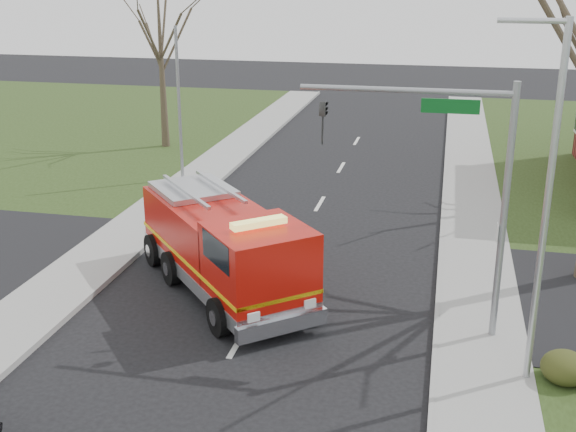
# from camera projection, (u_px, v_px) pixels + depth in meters

# --- Properties ---
(ground) EXTENTS (120.00, 120.00, 0.00)m
(ground) POSITION_uv_depth(u_px,v_px,m) (240.00, 340.00, 19.06)
(ground) COLOR black
(ground) RESTS_ON ground
(sidewalk_right) EXTENTS (2.40, 80.00, 0.15)m
(sidewalk_right) POSITION_uv_depth(u_px,v_px,m) (482.00, 364.00, 17.77)
(sidewalk_right) COLOR gray
(sidewalk_right) RESTS_ON ground
(sidewalk_left) EXTENTS (2.40, 80.00, 0.15)m
(sidewalk_left) POSITION_uv_depth(u_px,v_px,m) (28.00, 314.00, 20.31)
(sidewalk_left) COLOR gray
(sidewalk_left) RESTS_ON ground
(bare_tree_left) EXTENTS (4.50, 4.50, 9.00)m
(bare_tree_left) POSITION_uv_depth(u_px,v_px,m) (160.00, 45.00, 37.79)
(bare_tree_left) COLOR #3C3123
(bare_tree_left) RESTS_ON ground
(traffic_signal_mast) EXTENTS (5.29, 0.18, 6.80)m
(traffic_signal_mast) POSITION_uv_depth(u_px,v_px,m) (455.00, 164.00, 17.86)
(traffic_signal_mast) COLOR gray
(traffic_signal_mast) RESTS_ON ground
(streetlight_pole) EXTENTS (1.48, 0.16, 8.40)m
(streetlight_pole) POSITION_uv_depth(u_px,v_px,m) (545.00, 199.00, 15.66)
(streetlight_pole) COLOR #B7BABF
(streetlight_pole) RESTS_ON ground
(utility_pole_far) EXTENTS (0.14, 0.14, 7.00)m
(utility_pole_far) POSITION_uv_depth(u_px,v_px,m) (179.00, 106.00, 32.26)
(utility_pole_far) COLOR gray
(utility_pole_far) RESTS_ON ground
(fire_engine) EXTENTS (6.84, 7.36, 3.03)m
(fire_engine) POSITION_uv_depth(u_px,v_px,m) (225.00, 249.00, 21.52)
(fire_engine) COLOR #B31008
(fire_engine) RESTS_ON ground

